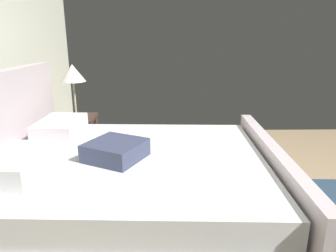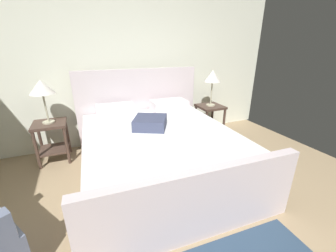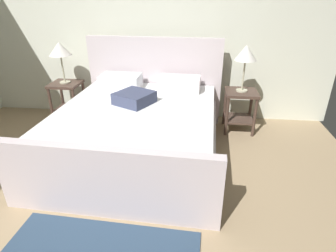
# 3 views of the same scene
# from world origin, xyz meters

# --- Properties ---
(wall_back) EXTENTS (5.53, 0.12, 2.88)m
(wall_back) POSITION_xyz_m (0.00, 2.79, 1.44)
(wall_back) COLOR silver
(wall_back) RESTS_ON ground
(bed) EXTENTS (2.10, 2.37, 1.28)m
(bed) POSITION_xyz_m (0.05, 1.50, 0.35)
(bed) COLOR silver
(bed) RESTS_ON ground
(nightstand_right) EXTENTS (0.44, 0.44, 0.60)m
(nightstand_right) POSITION_xyz_m (1.36, 2.28, 0.40)
(nightstand_right) COLOR #47332A
(nightstand_right) RESTS_ON ground
(table_lamp_right) EXTENTS (0.30, 0.30, 0.63)m
(table_lamp_right) POSITION_xyz_m (1.36, 2.28, 1.11)
(table_lamp_right) COLOR #B7B293
(table_lamp_right) RESTS_ON nightstand_right
(nightstand_left) EXTENTS (0.44, 0.44, 0.60)m
(nightstand_left) POSITION_xyz_m (-1.28, 2.38, 0.40)
(nightstand_left) COLOR #47332A
(nightstand_left) RESTS_ON ground
(table_lamp_left) EXTENTS (0.33, 0.33, 0.61)m
(table_lamp_left) POSITION_xyz_m (-1.28, 2.38, 1.10)
(table_lamp_left) COLOR #B7B293
(table_lamp_left) RESTS_ON nightstand_left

